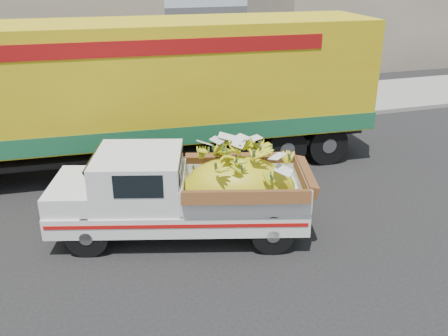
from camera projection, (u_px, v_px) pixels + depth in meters
name	position (u px, v px, depth m)	size (l,w,h in m)	color
ground	(227.00, 219.00, 10.77)	(100.00, 100.00, 0.00)	black
curb	(170.00, 132.00, 15.97)	(60.00, 0.25, 0.15)	gray
sidewalk	(157.00, 114.00, 17.81)	(60.00, 4.00, 0.14)	gray
building_right	(389.00, 3.00, 26.66)	(14.00, 6.00, 6.00)	gray
pickup_truck	(199.00, 191.00, 9.87)	(5.27, 3.12, 1.74)	black
semi_trailer	(147.00, 89.00, 12.73)	(12.04, 3.23, 3.80)	black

